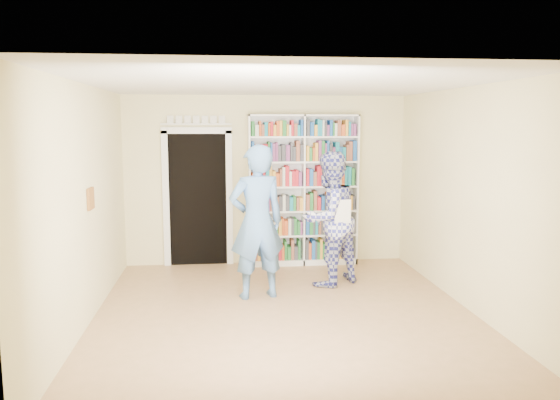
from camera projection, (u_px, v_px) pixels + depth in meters
name	position (u px, v px, depth m)	size (l,w,h in m)	color
floor	(285.00, 314.00, 6.51)	(5.00, 5.00, 0.00)	#9C754B
ceiling	(285.00, 84.00, 6.14)	(5.00, 5.00, 0.00)	white
wall_back	(266.00, 180.00, 8.78)	(4.50, 4.50, 0.00)	#F7ECAA
wall_left	(85.00, 206.00, 6.08)	(5.00, 5.00, 0.00)	#F7ECAA
wall_right	(470.00, 199.00, 6.57)	(5.00, 5.00, 0.00)	#F7ECAA
bookshelf	(303.00, 190.00, 8.71)	(1.74, 0.33, 2.40)	white
doorway	(198.00, 192.00, 8.67)	(1.10, 0.08, 2.43)	black
wall_art	(91.00, 199.00, 6.27)	(0.03, 0.25, 0.25)	brown
man_blue	(257.00, 222.00, 7.02)	(0.73, 0.48, 2.00)	#527DB7
man_plaid	(329.00, 219.00, 7.61)	(0.91, 0.71, 1.88)	#303392
paper_sheet	(343.00, 212.00, 7.33)	(0.23, 0.01, 0.32)	white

